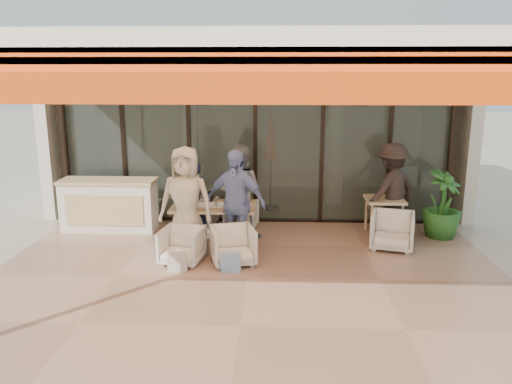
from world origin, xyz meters
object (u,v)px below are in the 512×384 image
(diner_grey, at_px, (239,192))
(chair_far_left, at_px, (199,212))
(chair_near_right, at_px, (233,244))
(diner_periwinkle, at_px, (235,203))
(diner_navy, at_px, (195,199))
(host_counter, at_px, (109,205))
(potted_palm, at_px, (442,205))
(chair_far_right, at_px, (241,214))
(side_chair, at_px, (392,229))
(dining_table, at_px, (214,208))
(diner_cream, at_px, (186,201))
(chair_near_left, at_px, (182,244))
(side_table, at_px, (384,204))
(standing_woman, at_px, (392,190))

(diner_grey, bearing_deg, chair_far_left, -14.11)
(chair_near_right, distance_m, diner_grey, 1.50)
(chair_far_left, height_order, diner_periwinkle, diner_periwinkle)
(diner_navy, relative_size, diner_grey, 0.83)
(host_counter, relative_size, potted_palm, 1.42)
(diner_navy, height_order, potted_palm, diner_navy)
(host_counter, xyz_separation_m, diner_grey, (2.58, -0.28, 0.36))
(chair_far_right, relative_size, side_chair, 0.86)
(dining_table, height_order, diner_cream, diner_cream)
(diner_cream, relative_size, potted_palm, 1.43)
(chair_near_right, xyz_separation_m, side_chair, (2.75, 0.83, 0.02))
(chair_near_left, distance_m, side_table, 3.93)
(chair_near_left, relative_size, diner_grey, 0.37)
(dining_table, bearing_deg, potted_palm, 7.33)
(diner_navy, xyz_separation_m, potted_palm, (4.65, 0.10, -0.09))
(chair_far_right, xyz_separation_m, potted_palm, (3.81, -0.40, 0.33))
(host_counter, bearing_deg, diner_cream, -34.16)
(standing_woman, bearing_deg, chair_far_left, -40.02)
(chair_far_right, distance_m, side_chair, 2.95)
(chair_near_right, bearing_deg, chair_far_left, 98.73)
(chair_near_left, relative_size, standing_woman, 0.37)
(standing_woman, height_order, potted_palm, standing_woman)
(diner_grey, bearing_deg, host_counter, 10.38)
(chair_far_right, bearing_deg, diner_grey, 97.09)
(host_counter, xyz_separation_m, standing_woman, (5.46, -0.06, 0.36))
(diner_navy, bearing_deg, chair_far_right, -146.72)
(diner_grey, bearing_deg, side_table, -159.58)
(dining_table, relative_size, chair_far_right, 2.34)
(diner_cream, bearing_deg, potted_palm, 18.32)
(dining_table, xyz_separation_m, chair_far_left, (-0.41, 0.94, -0.34))
(host_counter, bearing_deg, chair_near_left, -43.98)
(chair_far_right, relative_size, potted_palm, 0.49)
(diner_grey, distance_m, potted_palm, 3.82)
(dining_table, xyz_separation_m, chair_far_right, (0.43, 0.94, -0.37))
(diner_grey, bearing_deg, potted_palm, -161.82)
(chair_near_right, bearing_deg, diner_navy, 105.84)
(host_counter, height_order, side_chair, host_counter)
(side_chair, height_order, potted_palm, potted_palm)
(dining_table, bearing_deg, diner_cream, -132.02)
(host_counter, height_order, chair_far_right, host_counter)
(side_chair, bearing_deg, diner_periwinkle, -158.52)
(dining_table, distance_m, chair_near_left, 1.10)
(host_counter, height_order, diner_grey, diner_grey)
(diner_cream, height_order, potted_palm, diner_cream)
(chair_far_left, distance_m, diner_cream, 1.52)
(diner_navy, xyz_separation_m, side_table, (3.59, 0.18, -0.10))
(dining_table, distance_m, chair_far_right, 1.10)
(chair_near_left, xyz_separation_m, potted_palm, (4.65, 1.50, 0.32))
(chair_near_left, bearing_deg, host_counter, 145.11)
(dining_table, xyz_separation_m, diner_navy, (-0.41, 0.44, 0.06))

